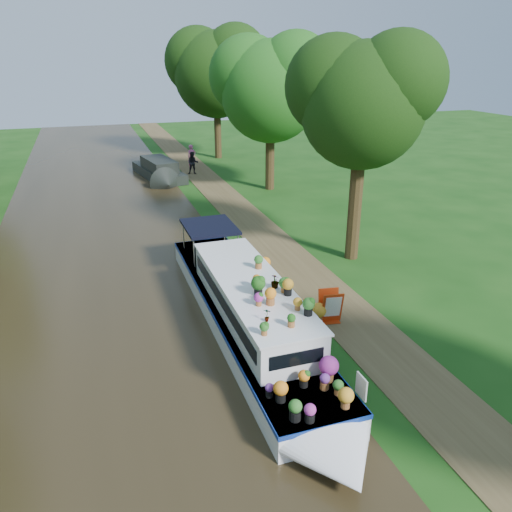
% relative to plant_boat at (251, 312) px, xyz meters
% --- Properties ---
extents(ground, '(100.00, 100.00, 0.00)m').
position_rel_plant_boat_xyz_m(ground, '(2.25, 1.71, -0.85)').
color(ground, '#154010').
rests_on(ground, ground).
extents(canal_water, '(10.00, 100.00, 0.02)m').
position_rel_plant_boat_xyz_m(canal_water, '(-3.75, 1.71, -0.84)').
color(canal_water, black).
rests_on(canal_water, ground).
extents(towpath, '(2.20, 100.00, 0.03)m').
position_rel_plant_boat_xyz_m(towpath, '(3.45, 1.71, -0.84)').
color(towpath, '#4F4124').
rests_on(towpath, ground).
extents(plant_boat, '(2.29, 13.52, 2.28)m').
position_rel_plant_boat_xyz_m(plant_boat, '(0.00, 0.00, 0.00)').
color(plant_boat, white).
rests_on(plant_boat, canal_water).
extents(tree_near_overhang, '(5.52, 5.28, 8.99)m').
position_rel_plant_boat_xyz_m(tree_near_overhang, '(6.04, 4.78, 5.75)').
color(tree_near_overhang, '#302210').
rests_on(tree_near_overhang, ground).
extents(tree_near_mid, '(6.90, 6.60, 9.40)m').
position_rel_plant_boat_xyz_m(tree_near_mid, '(6.73, 16.80, 5.58)').
color(tree_near_mid, '#302210').
rests_on(tree_near_mid, ground).
extents(tree_near_far, '(7.59, 7.26, 10.30)m').
position_rel_plant_boat_xyz_m(tree_near_far, '(6.23, 27.80, 6.20)').
color(tree_near_far, '#302210').
rests_on(tree_near_far, ground).
extents(second_boat, '(3.05, 7.33, 1.37)m').
position_rel_plant_boat_xyz_m(second_boat, '(0.50, 21.86, -0.30)').
color(second_boat, black).
rests_on(second_boat, canal_water).
extents(sandwich_board, '(0.70, 0.63, 1.07)m').
position_rel_plant_boat_xyz_m(sandwich_board, '(2.70, 0.03, -0.34)').
color(sandwich_board, '#B8310D').
rests_on(sandwich_board, towpath).
extents(pedestrian_pink, '(0.72, 0.54, 1.79)m').
position_rel_plant_boat_xyz_m(pedestrian_pink, '(3.27, 24.10, 0.07)').
color(pedestrian_pink, pink).
rests_on(pedestrian_pink, towpath).
extents(pedestrian_dark, '(0.88, 0.75, 1.58)m').
position_rel_plant_boat_xyz_m(pedestrian_dark, '(2.98, 22.39, -0.03)').
color(pedestrian_dark, black).
rests_on(pedestrian_dark, towpath).
extents(verge_plant, '(0.44, 0.39, 0.47)m').
position_rel_plant_boat_xyz_m(verge_plant, '(1.65, 0.41, -0.62)').
color(verge_plant, '#235E1C').
rests_on(verge_plant, ground).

